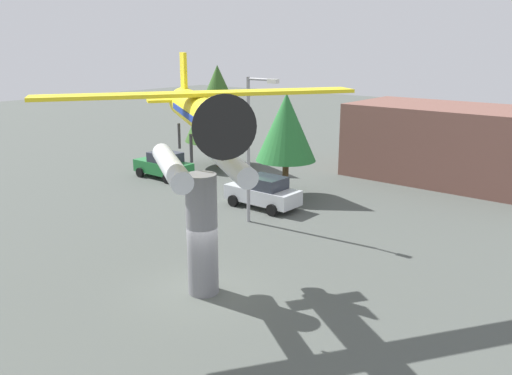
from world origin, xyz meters
TOP-DOWN VIEW (x-y plane):
  - ground_plane at (0.00, 0.00)m, footprint 140.00×140.00m
  - display_pedestal at (0.00, 0.00)m, footprint 1.10×1.10m
  - floatplane_monument at (0.11, -0.07)m, footprint 7.08×9.25m
  - car_near_green at (-14.04, 10.46)m, footprint 4.20×2.02m
  - car_mid_silver at (-4.77, 9.46)m, footprint 4.20×2.02m
  - streetlight_primary at (-3.64, 7.11)m, footprint 1.84×0.28m
  - storefront_building at (1.13, 22.00)m, footprint 13.30×6.75m
  - tree_west at (-13.60, 15.33)m, footprint 4.82×4.82m
  - tree_east at (-5.21, 12.09)m, footprint 3.50×3.50m

SIDE VIEW (x-z plane):
  - ground_plane at x=0.00m, z-range 0.00..0.00m
  - car_near_green at x=-14.04m, z-range 0.00..1.76m
  - car_mid_silver at x=-4.77m, z-range 0.00..1.76m
  - display_pedestal at x=0.00m, z-range 0.00..4.41m
  - storefront_building at x=1.13m, z-range 0.00..4.84m
  - tree_east at x=-5.21m, z-range 1.05..7.08m
  - streetlight_primary at x=-3.64m, z-range 0.62..7.83m
  - tree_west at x=-13.60m, z-range 0.95..8.21m
  - floatplane_monument at x=0.11m, z-range 4.08..8.08m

